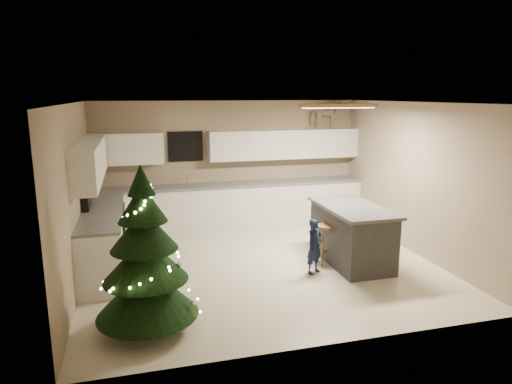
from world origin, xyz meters
TOP-DOWN VIEW (x-y plane):
  - ground_plane at (0.00, 0.00)m, footprint 5.50×5.50m
  - room_shell at (0.02, 0.00)m, footprint 5.52×5.02m
  - cabinetry at (-0.91, 1.65)m, footprint 5.50×3.20m
  - island at (1.47, -0.22)m, footprint 0.90×1.70m
  - bar_stool at (1.05, -0.17)m, footprint 0.34×0.34m
  - christmas_tree at (-1.85, -1.60)m, footprint 1.24×1.19m
  - toddler at (0.71, -0.50)m, footprint 0.38×0.33m
  - rocking_horse at (2.08, 2.33)m, footprint 0.72×0.40m

SIDE VIEW (x-z plane):
  - ground_plane at x=0.00m, z-range 0.00..0.00m
  - toddler at x=0.71m, z-range 0.00..0.86m
  - island at x=1.47m, z-range 0.00..0.95m
  - bar_stool at x=1.05m, z-range 0.16..0.81m
  - cabinetry at x=-0.91m, z-range -0.24..1.76m
  - christmas_tree at x=-1.85m, z-range -0.18..1.80m
  - room_shell at x=0.02m, z-range 0.44..3.05m
  - rocking_horse at x=2.08m, z-range 2.01..2.61m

